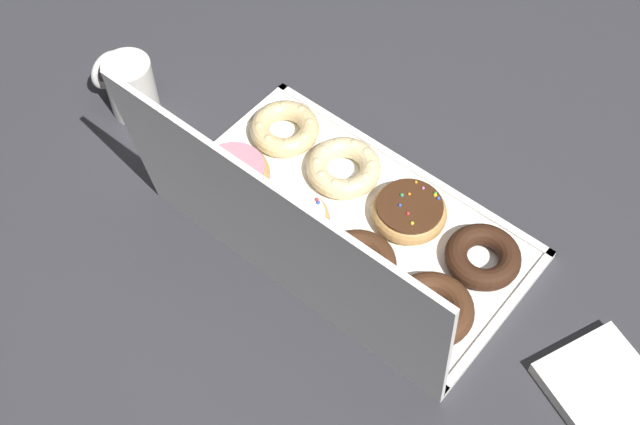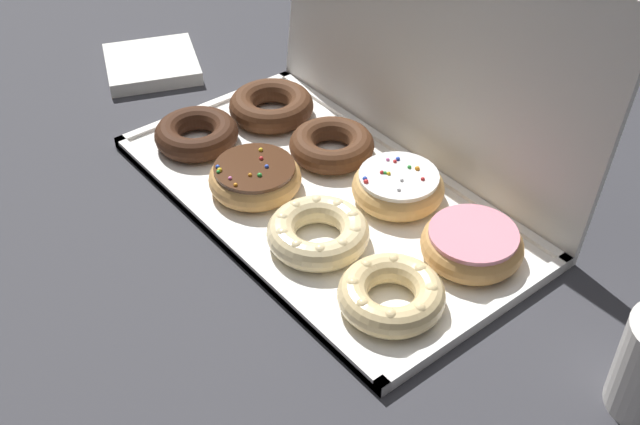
{
  "view_description": "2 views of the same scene",
  "coord_description": "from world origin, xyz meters",
  "px_view_note": "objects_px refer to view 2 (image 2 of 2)",
  "views": [
    {
      "loc": [
        -0.41,
        0.57,
        1.03
      ],
      "look_at": [
        0.04,
        0.03,
        0.03
      ],
      "focal_mm": 46.28,
      "sensor_mm": 36.0,
      "label": 1
    },
    {
      "loc": [
        0.59,
        -0.48,
        0.61
      ],
      "look_at": [
        0.05,
        -0.04,
        0.03
      ],
      "focal_mm": 44.6,
      "sensor_mm": 36.0,
      "label": 2
    }
  ],
  "objects_px": {
    "cruller_donut_3": "(391,294)",
    "donut_box": "(322,198)",
    "sprinkle_donut_1": "(255,177)",
    "sprinkle_donut_6": "(398,186)",
    "chocolate_cake_ring_donut_0": "(197,134)",
    "cruller_donut_2": "(318,232)",
    "napkin_stack": "(153,64)",
    "chocolate_cake_ring_donut_4": "(271,106)",
    "pink_frosted_donut_7": "(472,244)",
    "chocolate_cake_ring_donut_5": "(332,145)"
  },
  "relations": [
    {
      "from": "cruller_donut_2",
      "to": "cruller_donut_3",
      "type": "height_order",
      "value": "same"
    },
    {
      "from": "cruller_donut_3",
      "to": "donut_box",
      "type": "bearing_deg",
      "value": 162.14
    },
    {
      "from": "sprinkle_donut_1",
      "to": "napkin_stack",
      "type": "height_order",
      "value": "sprinkle_donut_1"
    },
    {
      "from": "cruller_donut_2",
      "to": "pink_frosted_donut_7",
      "type": "relative_size",
      "value": 1.02
    },
    {
      "from": "cruller_donut_2",
      "to": "chocolate_cake_ring_donut_4",
      "type": "distance_m",
      "value": 0.27
    },
    {
      "from": "chocolate_cake_ring_donut_0",
      "to": "sprinkle_donut_6",
      "type": "bearing_deg",
      "value": 26.75
    },
    {
      "from": "sprinkle_donut_6",
      "to": "pink_frosted_donut_7",
      "type": "height_order",
      "value": "sprinkle_donut_6"
    },
    {
      "from": "pink_frosted_donut_7",
      "to": "napkin_stack",
      "type": "bearing_deg",
      "value": -174.56
    },
    {
      "from": "cruller_donut_3",
      "to": "sprinkle_donut_6",
      "type": "distance_m",
      "value": 0.18
    },
    {
      "from": "sprinkle_donut_1",
      "to": "cruller_donut_2",
      "type": "bearing_deg",
      "value": -1.48
    },
    {
      "from": "cruller_donut_3",
      "to": "sprinkle_donut_1",
      "type": "bearing_deg",
      "value": 178.8
    },
    {
      "from": "pink_frosted_donut_7",
      "to": "cruller_donut_2",
      "type": "bearing_deg",
      "value": -136.1
    },
    {
      "from": "napkin_stack",
      "to": "donut_box",
      "type": "bearing_deg",
      "value": -0.26
    },
    {
      "from": "chocolate_cake_ring_donut_5",
      "to": "cruller_donut_3",
      "type": "bearing_deg",
      "value": -26.55
    },
    {
      "from": "donut_box",
      "to": "pink_frosted_donut_7",
      "type": "xyz_separation_m",
      "value": [
        0.19,
        0.06,
        0.02
      ]
    },
    {
      "from": "chocolate_cake_ring_donut_4",
      "to": "chocolate_cake_ring_donut_0",
      "type": "bearing_deg",
      "value": -93.23
    },
    {
      "from": "chocolate_cake_ring_donut_5",
      "to": "sprinkle_donut_6",
      "type": "relative_size",
      "value": 0.99
    },
    {
      "from": "sprinkle_donut_6",
      "to": "pink_frosted_donut_7",
      "type": "relative_size",
      "value": 0.98
    },
    {
      "from": "cruller_donut_3",
      "to": "sprinkle_donut_6",
      "type": "height_order",
      "value": "sprinkle_donut_6"
    },
    {
      "from": "cruller_donut_2",
      "to": "sprinkle_donut_6",
      "type": "bearing_deg",
      "value": 91.61
    },
    {
      "from": "donut_box",
      "to": "pink_frosted_donut_7",
      "type": "height_order",
      "value": "pink_frosted_donut_7"
    },
    {
      "from": "cruller_donut_2",
      "to": "chocolate_cake_ring_donut_0",
      "type": "bearing_deg",
      "value": -179.81
    },
    {
      "from": "chocolate_cake_ring_donut_5",
      "to": "pink_frosted_donut_7",
      "type": "bearing_deg",
      "value": -0.68
    },
    {
      "from": "sprinkle_donut_6",
      "to": "napkin_stack",
      "type": "xyz_separation_m",
      "value": [
        -0.48,
        -0.07,
        -0.02
      ]
    },
    {
      "from": "sprinkle_donut_1",
      "to": "sprinkle_donut_6",
      "type": "xyz_separation_m",
      "value": [
        0.12,
        0.12,
        0.0
      ]
    },
    {
      "from": "sprinkle_donut_1",
      "to": "cruller_donut_3",
      "type": "bearing_deg",
      "value": -1.2
    },
    {
      "from": "cruller_donut_2",
      "to": "napkin_stack",
      "type": "bearing_deg",
      "value": 172.84
    },
    {
      "from": "cruller_donut_2",
      "to": "sprinkle_donut_6",
      "type": "xyz_separation_m",
      "value": [
        -0.0,
        0.13,
        0.0
      ]
    },
    {
      "from": "cruller_donut_2",
      "to": "napkin_stack",
      "type": "xyz_separation_m",
      "value": [
        -0.48,
        0.06,
        -0.02
      ]
    },
    {
      "from": "chocolate_cake_ring_donut_0",
      "to": "chocolate_cake_ring_donut_4",
      "type": "relative_size",
      "value": 0.94
    },
    {
      "from": "chocolate_cake_ring_donut_0",
      "to": "cruller_donut_2",
      "type": "bearing_deg",
      "value": 0.19
    },
    {
      "from": "napkin_stack",
      "to": "cruller_donut_3",
      "type": "bearing_deg",
      "value": -5.9
    },
    {
      "from": "chocolate_cake_ring_donut_0",
      "to": "pink_frosted_donut_7",
      "type": "height_order",
      "value": "pink_frosted_donut_7"
    },
    {
      "from": "chocolate_cake_ring_donut_5",
      "to": "sprinkle_donut_6",
      "type": "height_order",
      "value": "sprinkle_donut_6"
    },
    {
      "from": "donut_box",
      "to": "napkin_stack",
      "type": "distance_m",
      "value": 0.42
    },
    {
      "from": "sprinkle_donut_6",
      "to": "pink_frosted_donut_7",
      "type": "distance_m",
      "value": 0.13
    },
    {
      "from": "cruller_donut_3",
      "to": "napkin_stack",
      "type": "height_order",
      "value": "cruller_donut_3"
    },
    {
      "from": "cruller_donut_2",
      "to": "donut_box",
      "type": "bearing_deg",
      "value": 138.12
    },
    {
      "from": "sprinkle_donut_1",
      "to": "chocolate_cake_ring_donut_4",
      "type": "relative_size",
      "value": 0.97
    },
    {
      "from": "cruller_donut_3",
      "to": "pink_frosted_donut_7",
      "type": "height_order",
      "value": "pink_frosted_donut_7"
    },
    {
      "from": "chocolate_cake_ring_donut_4",
      "to": "cruller_donut_3",
      "type": "bearing_deg",
      "value": -17.6
    },
    {
      "from": "napkin_stack",
      "to": "chocolate_cake_ring_donut_0",
      "type": "bearing_deg",
      "value": -15.09
    },
    {
      "from": "sprinkle_donut_1",
      "to": "cruller_donut_2",
      "type": "relative_size",
      "value": 0.98
    },
    {
      "from": "sprinkle_donut_1",
      "to": "chocolate_cake_ring_donut_5",
      "type": "relative_size",
      "value": 1.03
    },
    {
      "from": "chocolate_cake_ring_donut_5",
      "to": "pink_frosted_donut_7",
      "type": "xyz_separation_m",
      "value": [
        0.25,
        -0.0,
        0.0
      ]
    },
    {
      "from": "cruller_donut_3",
      "to": "chocolate_cake_ring_donut_5",
      "type": "bearing_deg",
      "value": 153.45
    },
    {
      "from": "sprinkle_donut_6",
      "to": "sprinkle_donut_1",
      "type": "bearing_deg",
      "value": -135.24
    },
    {
      "from": "cruller_donut_3",
      "to": "chocolate_cake_ring_donut_4",
      "type": "relative_size",
      "value": 0.96
    },
    {
      "from": "cruller_donut_2",
      "to": "cruller_donut_3",
      "type": "relative_size",
      "value": 1.04
    },
    {
      "from": "pink_frosted_donut_7",
      "to": "donut_box",
      "type": "bearing_deg",
      "value": -162.48
    }
  ]
}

